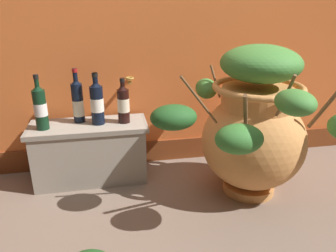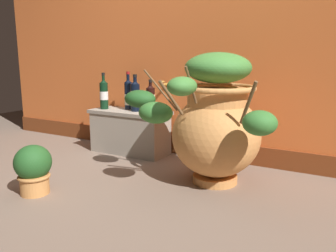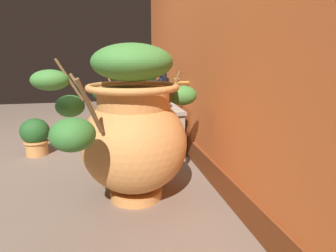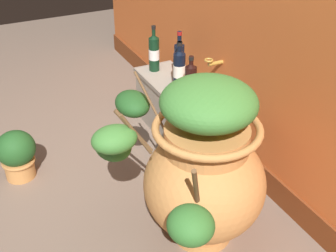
{
  "view_description": "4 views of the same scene",
  "coord_description": "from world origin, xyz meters",
  "px_view_note": "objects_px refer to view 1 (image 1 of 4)",
  "views": [
    {
      "loc": [
        -0.39,
        -1.02,
        1.09
      ],
      "look_at": [
        -0.03,
        0.82,
        0.37
      ],
      "focal_mm": 34.33,
      "sensor_mm": 36.0,
      "label": 1
    },
    {
      "loc": [
        1.29,
        -1.59,
        0.87
      ],
      "look_at": [
        -0.05,
        0.76,
        0.32
      ],
      "focal_mm": 37.49,
      "sensor_mm": 36.0,
      "label": 2
    },
    {
      "loc": [
        1.94,
        0.45,
        0.81
      ],
      "look_at": [
        0.04,
        0.86,
        0.33
      ],
      "focal_mm": 29.32,
      "sensor_mm": 36.0,
      "label": 3
    },
    {
      "loc": [
        1.86,
        -0.33,
        1.71
      ],
      "look_at": [
        -0.17,
        0.68,
        0.31
      ],
      "focal_mm": 47.08,
      "sensor_mm": 36.0,
      "label": 4
    }
  ],
  "objects_px": {
    "terracotta_urn": "(254,126)",
    "wine_bottle_left": "(123,103)",
    "wine_bottle_back": "(97,102)",
    "wine_bottle_right": "(40,106)",
    "wine_bottle_middle": "(78,101)"
  },
  "relations": [
    {
      "from": "terracotta_urn",
      "to": "wine_bottle_right",
      "type": "height_order",
      "value": "terracotta_urn"
    },
    {
      "from": "terracotta_urn",
      "to": "wine_bottle_left",
      "type": "relative_size",
      "value": 3.84
    },
    {
      "from": "wine_bottle_middle",
      "to": "wine_bottle_right",
      "type": "bearing_deg",
      "value": -156.43
    },
    {
      "from": "wine_bottle_middle",
      "to": "wine_bottle_right",
      "type": "relative_size",
      "value": 1.04
    },
    {
      "from": "wine_bottle_left",
      "to": "wine_bottle_middle",
      "type": "height_order",
      "value": "wine_bottle_middle"
    },
    {
      "from": "wine_bottle_middle",
      "to": "wine_bottle_back",
      "type": "bearing_deg",
      "value": -27.36
    },
    {
      "from": "wine_bottle_left",
      "to": "wine_bottle_back",
      "type": "xyz_separation_m",
      "value": [
        -0.16,
        0.0,
        0.02
      ]
    },
    {
      "from": "wine_bottle_middle",
      "to": "wine_bottle_back",
      "type": "height_order",
      "value": "wine_bottle_middle"
    },
    {
      "from": "terracotta_urn",
      "to": "wine_bottle_left",
      "type": "distance_m",
      "value": 0.8
    },
    {
      "from": "terracotta_urn",
      "to": "wine_bottle_back",
      "type": "distance_m",
      "value": 0.95
    },
    {
      "from": "wine_bottle_middle",
      "to": "wine_bottle_right",
      "type": "height_order",
      "value": "wine_bottle_middle"
    },
    {
      "from": "terracotta_urn",
      "to": "wine_bottle_middle",
      "type": "distance_m",
      "value": 1.08
    },
    {
      "from": "wine_bottle_back",
      "to": "wine_bottle_right",
      "type": "bearing_deg",
      "value": -174.9
    },
    {
      "from": "terracotta_urn",
      "to": "wine_bottle_left",
      "type": "bearing_deg",
      "value": 154.77
    },
    {
      "from": "wine_bottle_right",
      "to": "terracotta_urn",
      "type": "bearing_deg",
      "value": -14.58
    }
  ]
}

